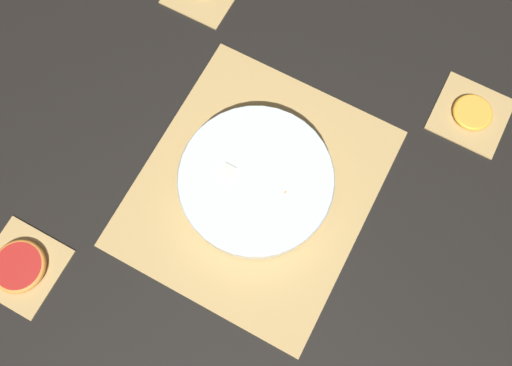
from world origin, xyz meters
name	(u,v)px	position (x,y,z in m)	size (l,w,h in m)	color
ground_plane	(256,188)	(0.00, 0.00, 0.00)	(6.00, 6.00, 0.00)	black
bamboo_mat_center	(256,187)	(0.00, 0.00, 0.00)	(0.45, 0.40, 0.01)	tan
coaster_mat_near_right	(471,114)	(0.32, -0.29, 0.00)	(0.13, 0.13, 0.01)	tan
coaster_mat_far_left	(21,267)	(-0.32, 0.29, 0.00)	(0.13, 0.13, 0.01)	tan
fruit_salad_bowl	(256,181)	(0.00, 0.00, 0.04)	(0.27, 0.27, 0.06)	silver
orange_slice_whole	(473,112)	(0.32, -0.29, 0.01)	(0.07, 0.07, 0.01)	#F9A338
grapefruit_slice	(19,266)	(-0.32, 0.29, 0.01)	(0.09, 0.09, 0.01)	#B2231E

